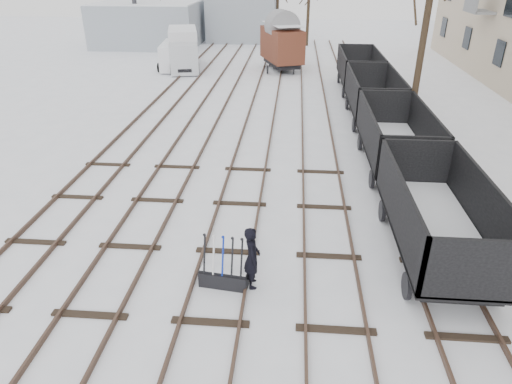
# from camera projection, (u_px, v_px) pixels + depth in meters

# --- Properties ---
(ground) EXTENTS (120.00, 120.00, 0.00)m
(ground) POSITION_uv_depth(u_px,v_px,m) (228.00, 252.00, 13.65)
(ground) COLOR white
(ground) RESTS_ON ground
(tracks) EXTENTS (13.90, 52.00, 0.16)m
(tracks) POSITION_uv_depth(u_px,v_px,m) (262.00, 113.00, 25.75)
(tracks) COLOR black
(tracks) RESTS_ON ground
(shed_left) EXTENTS (10.00, 8.00, 4.10)m
(shed_left) POSITION_uv_depth(u_px,v_px,m) (149.00, 24.00, 45.63)
(shed_left) COLOR #929AA4
(shed_left) RESTS_ON ground
(shed_right) EXTENTS (7.00, 6.00, 4.50)m
(shed_right) POSITION_uv_depth(u_px,v_px,m) (243.00, 18.00, 48.41)
(shed_right) COLOR #929AA4
(shed_right) RESTS_ON ground
(ground_frame) EXTENTS (1.34, 0.58, 1.49)m
(ground_frame) POSITION_uv_depth(u_px,v_px,m) (224.00, 277.00, 12.13)
(ground_frame) COLOR black
(ground_frame) RESTS_ON ground
(worker) EXTENTS (0.54, 0.72, 1.78)m
(worker) POSITION_uv_depth(u_px,v_px,m) (252.00, 257.00, 11.89)
(worker) COLOR black
(worker) RESTS_ON ground
(freight_wagon_a) EXTENTS (2.45, 6.14, 2.51)m
(freight_wagon_a) POSITION_uv_depth(u_px,v_px,m) (436.00, 228.00, 13.07)
(freight_wagon_a) COLOR black
(freight_wagon_a) RESTS_ON ground
(freight_wagon_b) EXTENTS (2.45, 6.14, 2.51)m
(freight_wagon_b) POSITION_uv_depth(u_px,v_px,m) (394.00, 146.00, 18.75)
(freight_wagon_b) COLOR black
(freight_wagon_b) RESTS_ON ground
(freight_wagon_c) EXTENTS (2.45, 6.14, 2.51)m
(freight_wagon_c) POSITION_uv_depth(u_px,v_px,m) (372.00, 103.00, 24.42)
(freight_wagon_c) COLOR black
(freight_wagon_c) RESTS_ON ground
(freight_wagon_d) EXTENTS (2.45, 6.14, 2.51)m
(freight_wagon_d) POSITION_uv_depth(u_px,v_px,m) (359.00, 76.00, 30.10)
(freight_wagon_d) COLOR black
(freight_wagon_d) RESTS_ON ground
(box_van_wagon) EXTENTS (3.84, 5.09, 3.47)m
(box_van_wagon) POSITION_uv_depth(u_px,v_px,m) (282.00, 44.00, 35.16)
(box_van_wagon) COLOR black
(box_van_wagon) RESTS_ON ground
(lorry) EXTENTS (3.14, 6.82, 2.98)m
(lorry) POSITION_uv_depth(u_px,v_px,m) (183.00, 49.00, 35.99)
(lorry) COLOR black
(lorry) RESTS_ON ground
(panel_van) EXTENTS (2.49, 4.74, 2.00)m
(panel_van) POSITION_uv_depth(u_px,v_px,m) (175.00, 55.00, 36.08)
(panel_van) COLOR silver
(panel_van) RESTS_ON ground
(crane) EXTENTS (2.31, 5.24, 8.82)m
(crane) POSITION_uv_depth(u_px,v_px,m) (137.00, 23.00, 43.75)
(crane) COLOR #292A2E
(crane) RESTS_ON ground
(tree_near) EXTENTS (0.30, 0.30, 8.24)m
(tree_near) POSITION_uv_depth(u_px,v_px,m) (421.00, 54.00, 20.06)
(tree_near) COLOR black
(tree_near) RESTS_ON ground
(tree_far_left) EXTENTS (0.30, 0.30, 5.68)m
(tree_far_left) POSITION_uv_depth(u_px,v_px,m) (277.00, 12.00, 47.94)
(tree_far_left) COLOR black
(tree_far_left) RESTS_ON ground
(tree_far_right) EXTENTS (0.30, 0.30, 6.57)m
(tree_far_right) POSITION_uv_depth(u_px,v_px,m) (308.00, 11.00, 44.77)
(tree_far_right) COLOR black
(tree_far_right) RESTS_ON ground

